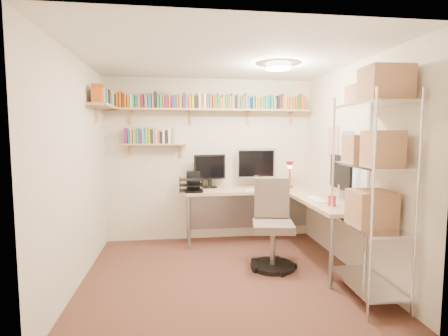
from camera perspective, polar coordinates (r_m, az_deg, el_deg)
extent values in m
plane|color=#45251D|center=(4.32, -0.22, -16.97)|extent=(3.20, 3.20, 0.00)
cube|color=beige|center=(5.49, -2.29, 1.34)|extent=(3.20, 0.04, 2.50)
cube|color=beige|center=(4.12, -22.90, -0.51)|extent=(0.04, 3.00, 2.50)
cube|color=beige|center=(4.50, 20.39, 0.07)|extent=(0.04, 3.00, 2.50)
cube|color=beige|center=(2.54, 4.23, -3.60)|extent=(3.20, 0.04, 2.50)
cube|color=white|center=(4.08, -0.24, 17.54)|extent=(3.20, 3.00, 0.04)
cube|color=white|center=(4.97, 17.41, 4.11)|extent=(0.01, 0.30, 0.42)
cube|color=white|center=(4.62, 19.50, 3.33)|extent=(0.01, 0.28, 0.38)
cylinder|color=#FFEAC6|center=(4.40, 8.84, 16.04)|extent=(0.30, 0.30, 0.06)
cube|color=tan|center=(5.37, -2.19, 9.47)|extent=(3.05, 0.25, 0.03)
cube|color=tan|center=(5.01, -18.98, 9.45)|extent=(0.25, 1.00, 0.03)
cube|color=tan|center=(5.36, -11.29, 3.81)|extent=(0.95, 0.20, 0.02)
cube|color=tan|center=(5.44, -15.07, 8.49)|extent=(0.03, 0.20, 0.20)
cube|color=tan|center=(5.41, -5.46, 8.68)|extent=(0.03, 0.20, 0.20)
cube|color=tan|center=(5.52, 4.03, 8.62)|extent=(0.03, 0.20, 0.20)
cube|color=tan|center=(5.70, 11.01, 8.44)|extent=(0.03, 0.20, 0.20)
cube|color=orange|center=(5.43, -17.97, 10.43)|extent=(0.04, 0.15, 0.21)
cube|color=black|center=(5.42, -17.41, 10.39)|extent=(0.04, 0.11, 0.20)
cube|color=#C05019|center=(5.42, -16.97, 10.55)|extent=(0.03, 0.14, 0.22)
cube|color=orange|center=(5.41, -16.52, 10.64)|extent=(0.03, 0.13, 0.24)
cube|color=#C05019|center=(5.40, -16.09, 10.56)|extent=(0.02, 0.11, 0.22)
cube|color=orange|center=(5.40, -15.73, 10.47)|extent=(0.03, 0.14, 0.20)
cube|color=#AAB221|center=(5.39, -15.27, 10.37)|extent=(0.03, 0.11, 0.18)
cube|color=white|center=(5.39, -14.85, 10.46)|extent=(0.03, 0.15, 0.19)
cube|color=#2B8351|center=(5.38, -14.50, 10.51)|extent=(0.03, 0.11, 0.20)
cube|color=#1E629B|center=(5.38, -14.08, 10.43)|extent=(0.03, 0.11, 0.18)
cube|color=orange|center=(5.38, -13.65, 10.54)|extent=(0.04, 0.12, 0.20)
cube|color=#5E1A61|center=(5.37, -13.14, 10.54)|extent=(0.03, 0.13, 0.20)
cube|color=gray|center=(5.37, -12.57, 10.43)|extent=(0.04, 0.12, 0.17)
cube|color=#1E629B|center=(5.36, -12.01, 10.67)|extent=(0.04, 0.14, 0.22)
cube|color=orange|center=(5.36, -11.51, 10.65)|extent=(0.02, 0.15, 0.21)
cube|color=black|center=(5.36, -11.16, 10.85)|extent=(0.03, 0.13, 0.24)
cube|color=#2B8351|center=(5.35, -10.68, 10.56)|extent=(0.03, 0.14, 0.19)
cube|color=#2B8351|center=(5.36, -10.22, 10.86)|extent=(0.03, 0.13, 0.24)
cube|color=orange|center=(5.35, -9.80, 10.79)|extent=(0.03, 0.12, 0.23)
cube|color=#5E1A61|center=(5.35, -9.36, 10.59)|extent=(0.04, 0.15, 0.19)
cube|color=orange|center=(5.35, -8.86, 10.85)|extent=(0.03, 0.12, 0.24)
cube|color=#5E1A61|center=(5.35, -8.40, 10.54)|extent=(0.03, 0.15, 0.18)
cube|color=#1E629B|center=(5.35, -7.99, 10.51)|extent=(0.04, 0.11, 0.17)
cube|color=#C05019|center=(5.35, -7.60, 10.77)|extent=(0.03, 0.14, 0.22)
cube|color=gray|center=(5.35, -7.10, 10.73)|extent=(0.04, 0.12, 0.21)
cube|color=#5E1A61|center=(5.35, -6.52, 10.82)|extent=(0.04, 0.14, 0.23)
cube|color=teal|center=(5.35, -6.10, 10.69)|extent=(0.03, 0.11, 0.20)
cube|color=orange|center=(5.35, -5.63, 10.69)|extent=(0.04, 0.13, 0.20)
cube|color=#AAB221|center=(5.36, -5.12, 10.83)|extent=(0.04, 0.12, 0.23)
cube|color=black|center=(5.36, -4.54, 10.60)|extent=(0.04, 0.14, 0.18)
cube|color=white|center=(5.36, -4.02, 10.96)|extent=(0.03, 0.14, 0.25)
cube|color=#C05019|center=(5.36, -3.67, 10.86)|extent=(0.03, 0.13, 0.23)
cube|color=white|center=(5.37, -3.18, 10.82)|extent=(0.04, 0.13, 0.22)
cube|color=#1E629B|center=(5.37, -2.67, 10.81)|extent=(0.03, 0.14, 0.22)
cube|color=#C05019|center=(5.38, -2.22, 10.89)|extent=(0.04, 0.12, 0.24)
cube|color=orange|center=(5.38, -1.77, 10.76)|extent=(0.02, 0.14, 0.21)
cube|color=#2B8351|center=(5.38, -1.39, 10.67)|extent=(0.03, 0.14, 0.20)
cube|color=#2B8351|center=(5.39, -0.99, 10.86)|extent=(0.03, 0.13, 0.23)
cube|color=orange|center=(5.39, -0.54, 10.52)|extent=(0.04, 0.15, 0.17)
cube|color=#AAB221|center=(5.40, -0.12, 10.77)|extent=(0.03, 0.14, 0.22)
cube|color=#2B8351|center=(5.40, 0.25, 10.68)|extent=(0.02, 0.14, 0.20)
cube|color=#2B8351|center=(5.41, 0.61, 10.78)|extent=(0.03, 0.13, 0.22)
cube|color=orange|center=(5.41, 0.97, 10.63)|extent=(0.03, 0.14, 0.19)
cube|color=gray|center=(5.42, 1.42, 10.87)|extent=(0.04, 0.15, 0.24)
cube|color=black|center=(5.42, 1.84, 10.65)|extent=(0.03, 0.13, 0.20)
cube|color=gray|center=(5.43, 2.30, 10.74)|extent=(0.03, 0.13, 0.22)
cube|color=#2B8351|center=(5.44, 2.75, 10.50)|extent=(0.03, 0.14, 0.17)
cube|color=#C05019|center=(5.45, 3.20, 10.65)|extent=(0.04, 0.12, 0.21)
cube|color=teal|center=(5.46, 3.62, 10.84)|extent=(0.03, 0.13, 0.25)
cube|color=#1E629B|center=(5.46, 4.00, 10.58)|extent=(0.04, 0.11, 0.20)
cube|color=black|center=(5.47, 4.39, 10.46)|extent=(0.02, 0.12, 0.17)
cube|color=teal|center=(5.48, 4.77, 10.62)|extent=(0.03, 0.12, 0.21)
cube|color=#AAB221|center=(5.49, 5.18, 10.59)|extent=(0.03, 0.15, 0.20)
cube|color=orange|center=(5.49, 5.61, 10.41)|extent=(0.04, 0.15, 0.17)
cube|color=teal|center=(5.51, 6.07, 10.42)|extent=(0.02, 0.15, 0.18)
cube|color=#2B8351|center=(5.51, 6.38, 10.50)|extent=(0.03, 0.13, 0.19)
cube|color=#2B8351|center=(5.52, 6.82, 10.54)|extent=(0.04, 0.13, 0.20)
cube|color=#1E629B|center=(5.53, 7.24, 10.46)|extent=(0.03, 0.13, 0.19)
cube|color=#2B8351|center=(5.55, 7.70, 10.56)|extent=(0.03, 0.13, 0.22)
cube|color=gray|center=(5.56, 8.19, 10.39)|extent=(0.04, 0.12, 0.18)
cube|color=black|center=(5.57, 8.68, 10.49)|extent=(0.03, 0.15, 0.21)
cube|color=#5E1A61|center=(5.59, 9.11, 10.52)|extent=(0.03, 0.13, 0.22)
cube|color=orange|center=(5.60, 9.53, 10.65)|extent=(0.03, 0.14, 0.25)
cube|color=#AAB221|center=(5.61, 9.90, 10.50)|extent=(0.04, 0.13, 0.22)
cube|color=orange|center=(5.62, 10.30, 10.37)|extent=(0.02, 0.14, 0.20)
cube|color=gray|center=(5.63, 10.67, 10.35)|extent=(0.03, 0.15, 0.20)
cube|color=orange|center=(5.65, 11.15, 10.25)|extent=(0.04, 0.12, 0.18)
cube|color=orange|center=(5.66, 11.55, 10.31)|extent=(0.03, 0.13, 0.20)
cube|color=#2B8351|center=(5.67, 11.94, 10.38)|extent=(0.02, 0.13, 0.21)
cube|color=#C05019|center=(5.69, 12.33, 10.51)|extent=(0.04, 0.14, 0.24)
cube|color=orange|center=(5.70, 12.71, 10.13)|extent=(0.03, 0.13, 0.17)
cube|color=#C05019|center=(4.60, -20.06, 11.11)|extent=(0.13, 0.04, 0.18)
cube|color=#C05019|center=(4.64, -19.96, 11.39)|extent=(0.15, 0.02, 0.23)
cube|color=teal|center=(4.68, -19.87, 11.36)|extent=(0.11, 0.04, 0.24)
cube|color=white|center=(4.72, -19.75, 11.07)|extent=(0.13, 0.03, 0.20)
cube|color=#1E629B|center=(4.76, -19.65, 11.18)|extent=(0.14, 0.04, 0.22)
cube|color=gray|center=(4.81, -19.51, 11.03)|extent=(0.11, 0.04, 0.21)
cube|color=teal|center=(4.86, -19.37, 10.79)|extent=(0.15, 0.04, 0.18)
cube|color=#AAB221|center=(4.91, -19.28, 10.97)|extent=(0.15, 0.02, 0.22)
cube|color=gray|center=(4.95, -19.18, 10.88)|extent=(0.11, 0.04, 0.21)
cube|color=#1E629B|center=(4.98, -19.09, 10.75)|extent=(0.11, 0.03, 0.19)
cube|color=black|center=(5.01, -19.02, 10.76)|extent=(0.11, 0.02, 0.20)
cube|color=black|center=(5.05, -18.94, 10.81)|extent=(0.14, 0.03, 0.21)
cube|color=#1E629B|center=(5.09, -18.86, 10.57)|extent=(0.14, 0.04, 0.18)
cube|color=#C05019|center=(5.13, -18.77, 10.70)|extent=(0.15, 0.03, 0.21)
cube|color=#C05019|center=(5.16, -18.70, 10.78)|extent=(0.13, 0.03, 0.23)
cube|color=#1E629B|center=(5.19, -18.63, 10.63)|extent=(0.12, 0.03, 0.21)
cube|color=teal|center=(5.24, -18.53, 10.52)|extent=(0.14, 0.04, 0.20)
cube|color=teal|center=(5.28, -18.44, 10.48)|extent=(0.13, 0.03, 0.20)
cube|color=white|center=(5.32, -18.36, 10.66)|extent=(0.14, 0.04, 0.24)
cube|color=#AAB221|center=(5.37, -18.27, 10.67)|extent=(0.15, 0.03, 0.25)
cube|color=gray|center=(5.42, -18.16, 10.25)|extent=(0.14, 0.03, 0.18)
cube|color=#5E1A61|center=(5.40, -15.67, 5.10)|extent=(0.04, 0.15, 0.23)
cube|color=#1E629B|center=(5.40, -15.22, 4.97)|extent=(0.03, 0.15, 0.21)
cube|color=#AAB221|center=(5.39, -14.88, 4.95)|extent=(0.02, 0.12, 0.20)
cube|color=gray|center=(5.39, -14.37, 5.02)|extent=(0.04, 0.12, 0.21)
cube|color=#2B8351|center=(5.38, -13.89, 5.12)|extent=(0.03, 0.12, 0.23)
cube|color=#5E1A61|center=(5.38, -13.49, 4.83)|extent=(0.03, 0.11, 0.17)
cube|color=teal|center=(5.37, -13.02, 5.20)|extent=(0.04, 0.11, 0.24)
cube|color=#AAB221|center=(5.37, -12.47, 5.21)|extent=(0.03, 0.12, 0.24)
cube|color=#AAB221|center=(5.37, -12.06, 5.21)|extent=(0.02, 0.15, 0.24)
cube|color=black|center=(5.36, -11.72, 5.07)|extent=(0.03, 0.13, 0.21)
cube|color=gray|center=(5.36, -11.31, 5.23)|extent=(0.04, 0.12, 0.24)
cube|color=white|center=(5.36, -10.92, 5.03)|extent=(0.02, 0.14, 0.20)
cube|color=#C05019|center=(5.36, -10.56, 5.00)|extent=(0.03, 0.14, 0.19)
cube|color=black|center=(5.36, -10.18, 4.89)|extent=(0.03, 0.13, 0.17)
cube|color=white|center=(5.36, -9.82, 5.15)|extent=(0.03, 0.15, 0.22)
cube|color=black|center=(5.35, -9.42, 5.04)|extent=(0.03, 0.14, 0.20)
cube|color=white|center=(5.35, -8.88, 5.12)|extent=(0.04, 0.14, 0.21)
cube|color=gray|center=(5.35, -8.33, 5.25)|extent=(0.04, 0.11, 0.24)
cube|color=#CFB087|center=(5.37, 4.95, -3.56)|extent=(2.12, 0.67, 0.04)
cube|color=#CFB087|center=(4.59, 16.92, -5.35)|extent=(0.67, 1.45, 0.04)
cylinder|color=gray|center=(5.06, -5.70, -8.93)|extent=(0.04, 0.04, 0.78)
cylinder|color=gray|center=(5.60, -5.91, -7.51)|extent=(0.04, 0.04, 0.78)
cylinder|color=gray|center=(6.01, 13.79, -6.74)|extent=(0.04, 0.04, 0.78)
cylinder|color=gray|center=(3.99, 17.12, -13.15)|extent=(0.04, 0.04, 0.78)
cylinder|color=gray|center=(4.25, 24.14, -12.24)|extent=(0.04, 0.04, 0.78)
cube|color=gray|center=(5.72, 4.28, -6.64)|extent=(2.01, 0.02, 0.61)
cube|color=silver|center=(5.47, 5.25, 0.73)|extent=(0.61, 0.03, 0.47)
cube|color=black|center=(5.44, 5.30, 0.71)|extent=(0.55, 0.00, 0.40)
cube|color=black|center=(5.35, -2.35, 0.17)|extent=(0.49, 0.03, 0.38)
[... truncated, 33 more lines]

